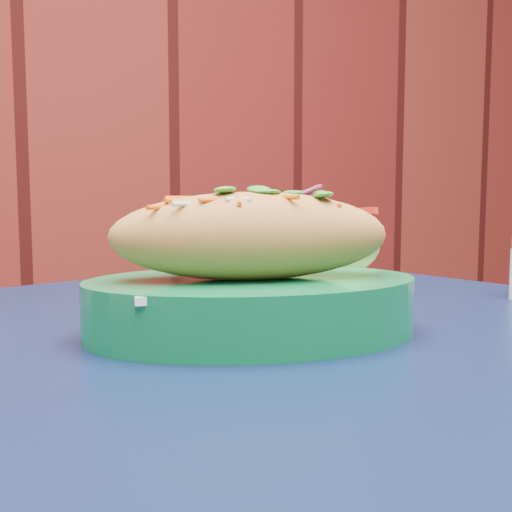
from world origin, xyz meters
name	(u,v)px	position (x,y,z in m)	size (l,w,h in m)	color
cafe_table	(279,431)	(-0.36, 1.76, 0.66)	(0.95, 0.95, 0.75)	black
banh_mi_basket	(253,277)	(-0.39, 1.76, 0.80)	(0.31, 0.25, 0.13)	#0A6333
salad_plate	(311,250)	(-0.22, 1.94, 0.80)	(0.24, 0.24, 0.12)	white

